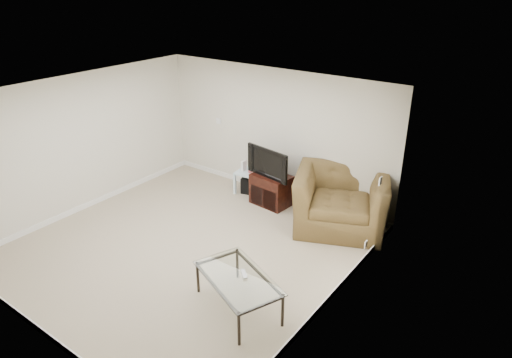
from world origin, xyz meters
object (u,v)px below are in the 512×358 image
Objects in this scene: television at (271,162)px; recliner at (341,191)px; side_table at (249,182)px; coffee_table at (238,293)px; tv_stand at (271,190)px; subwoofer at (251,184)px.

television is 0.59× the size of recliner.
coffee_table is at bearing -55.63° from side_table.
tv_stand is 0.79× the size of television.
tv_stand is 3.05m from coffee_table.
recliner is 2.77m from coffee_table.
side_table is at bearing 124.37° from coffee_table.
coffee_table reaches higher than side_table.
television reaches higher than subwoofer.
television reaches higher than coffee_table.
subwoofer is 3.53m from coffee_table.
side_table is (-0.65, 0.17, -0.07)m from tv_stand.
subwoofer is at bearing 40.90° from side_table.
side_table is 3.52m from coffee_table.
tv_stand is 1.48m from recliner.
subwoofer is at bearing 151.46° from recliner.
tv_stand is 2.17× the size of subwoofer.
television is (-0.00, -0.03, 0.58)m from tv_stand.
coffee_table is (1.34, -2.71, -0.63)m from television.
side_table is 0.07m from subwoofer.
subwoofer is at bearing 168.48° from tv_stand.
side_table is 0.31× the size of recliner.
coffee_table is at bearing -53.87° from television.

